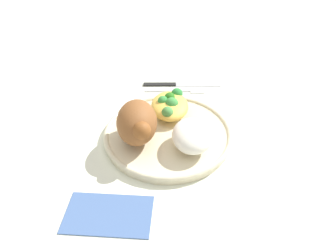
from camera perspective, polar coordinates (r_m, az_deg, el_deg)
name	(u,v)px	position (r m, az deg, el deg)	size (l,w,h in m)	color
ground_plane	(168,137)	(0.59, 0.00, -2.15)	(2.00, 2.00, 0.00)	silver
plate	(168,133)	(0.58, 0.00, -1.43)	(0.25, 0.25, 0.02)	beige
roasted_chicken	(137,123)	(0.54, -5.87, 0.64)	(0.11, 0.07, 0.07)	brown
rice_pile	(192,136)	(0.53, 4.56, -1.84)	(0.09, 0.07, 0.04)	white
mac_cheese_with_broccoli	(170,105)	(0.62, 0.35, 4.06)	(0.10, 0.08, 0.04)	#EDBB4C
fork	(179,90)	(0.72, 2.05, 6.79)	(0.02, 0.14, 0.01)	silver
knife	(175,84)	(0.75, 1.40, 7.96)	(0.02, 0.19, 0.01)	black
napkin	(108,214)	(0.48, -11.24, -16.03)	(0.07, 0.13, 0.00)	#47669E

